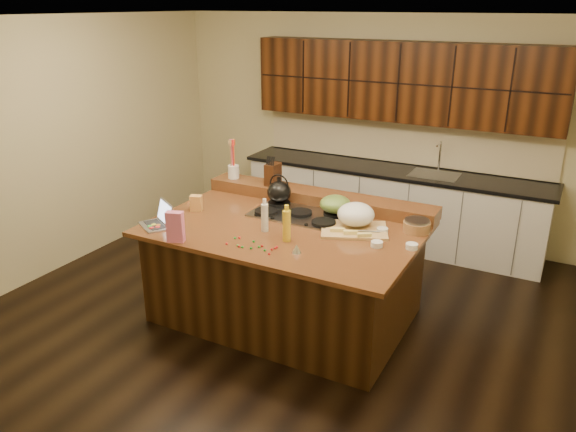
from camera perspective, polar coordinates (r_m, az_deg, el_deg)
The scene contains 36 objects.
room at distance 4.92m, azimuth -0.27°, elevation 3.63°, with size 5.52×5.02×2.72m.
island at distance 5.25m, azimuth -0.26°, elevation -5.65°, with size 2.40×1.60×0.92m.
back_ledge at distance 5.63m, azimuth 3.10°, elevation 1.90°, with size 2.40×0.30×0.12m, color black.
cooktop at distance 5.30m, azimuth 1.26°, elevation 0.20°, with size 0.92×0.52×0.05m.
back_counter at distance 6.89m, azimuth 10.77°, elevation 5.16°, with size 3.70×0.66×2.40m.
kettle at distance 5.50m, azimuth -0.91°, elevation 2.47°, with size 0.24×0.24×0.21m, color black.
green_bowl at distance 5.26m, azimuth 4.83°, elevation 1.22°, with size 0.29×0.29×0.16m, color #56762F.
laptop at distance 5.19m, azimuth -12.94°, elevation -0.33°, with size 0.39×0.37×0.21m.
oil_bottle at distance 4.70m, azimuth -0.13°, elevation -1.01°, with size 0.07×0.07×0.27m, color gold.
vinegar_bottle at distance 4.91m, azimuth -2.38°, elevation -0.18°, with size 0.06×0.06×0.25m, color silver.
wooden_tray at distance 5.00m, azimuth 6.87°, elevation -0.19°, with size 0.69×0.60×0.23m.
ramekin_a at distance 4.69m, azimuth 9.01°, elevation -2.82°, with size 0.10×0.10×0.04m, color white.
ramekin_b at distance 4.70m, azimuth 12.47°, elevation -3.02°, with size 0.10×0.10×0.04m, color white.
ramekin_c at distance 4.97m, azimuth 9.56°, elevation -1.46°, with size 0.10×0.10×0.04m, color white.
strainer_bowl at distance 5.05m, azimuth 12.95°, elevation -1.05°, with size 0.24×0.24×0.09m, color #996B3F.
kitchen_timer at distance 4.52m, azimuth 0.87°, elevation -3.33°, with size 0.08×0.08×0.07m, color silver.
pink_bag at distance 4.78m, azimuth -11.39°, elevation -1.08°, with size 0.14×0.08×0.26m, color pink.
candy_plate at distance 5.15m, azimuth -13.43°, elevation -1.15°, with size 0.18×0.18×0.01m, color white.
package_box at distance 5.48m, azimuth -9.30°, elevation 1.29°, with size 0.11×0.08×0.15m, color #E2A150.
utensil_crock at distance 6.05m, azimuth -5.56°, elevation 4.50°, with size 0.12×0.12×0.14m, color white.
knife_block at distance 5.80m, azimuth -1.54°, elevation 4.28°, with size 0.11×0.18×0.22m, color black.
gumdrop_0 at distance 4.81m, azimuth -4.96°, elevation -2.20°, with size 0.02×0.02×0.02m, color red.
gumdrop_1 at distance 4.62m, azimuth -2.97°, elevation -3.15°, with size 0.02×0.02×0.02m, color #198C26.
gumdrop_2 at distance 4.57m, azimuth -1.66°, elevation -3.41°, with size 0.02×0.02×0.02m, color red.
gumdrop_3 at distance 4.56m, azimuth -2.38°, elevation -3.49°, with size 0.02×0.02×0.02m, color #198C26.
gumdrop_4 at distance 4.49m, azimuth -1.92°, elevation -3.86°, with size 0.02×0.02×0.02m, color red.
gumdrop_5 at distance 4.80m, azimuth -5.42°, elevation -2.23°, with size 0.02×0.02×0.02m, color #198C26.
gumdrop_6 at distance 4.59m, azimuth -1.30°, elevation -3.28°, with size 0.02×0.02×0.02m, color red.
gumdrop_7 at distance 4.72m, azimuth -3.52°, elevation -2.59°, with size 0.02×0.02×0.02m, color #198C26.
gumdrop_8 at distance 4.61m, azimuth -1.15°, elevation -3.17°, with size 0.02×0.02×0.02m, color red.
gumdrop_9 at distance 4.65m, azimuth -5.12°, elevation -3.02°, with size 0.02×0.02×0.02m, color #198C26.
gumdrop_10 at distance 4.70m, azimuth -6.25°, elevation -2.80°, with size 0.02×0.02×0.02m, color red.
gumdrop_11 at distance 4.62m, azimuth -4.67°, elevation -3.16°, with size 0.02×0.02×0.02m, color #198C26.
gumdrop_12 at distance 4.63m, azimuth -2.65°, elevation -3.05°, with size 0.02×0.02×0.02m, color red.
gumdrop_13 at distance 4.60m, azimuth -3.78°, elevation -3.28°, with size 0.02×0.02×0.02m, color #198C26.
gumdrop_14 at distance 4.64m, azimuth -5.00°, elevation -3.08°, with size 0.02×0.02×0.02m, color red.
Camera 1 is at (2.22, -4.14, 2.81)m, focal length 35.00 mm.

